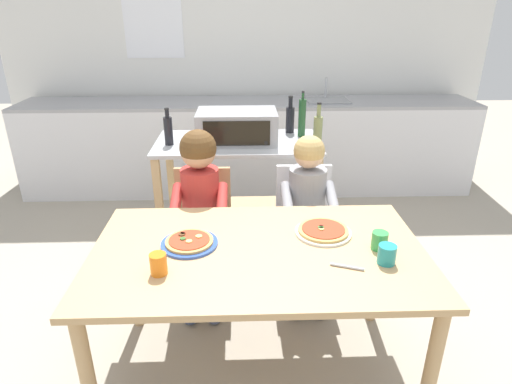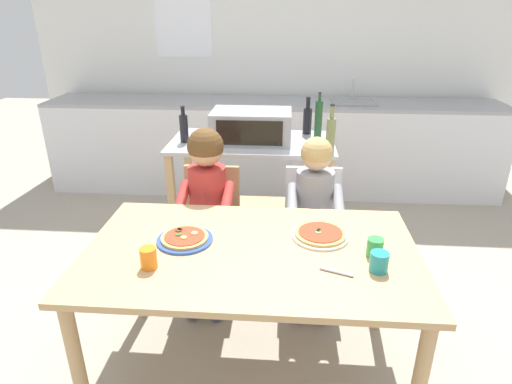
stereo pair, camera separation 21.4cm
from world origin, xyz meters
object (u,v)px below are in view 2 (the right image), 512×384
(kitchen_island_cart, at_px, (252,178))
(dining_table, at_px, (251,266))
(child_in_grey_shirt, at_px, (314,206))
(pizza_plate_white, at_px, (320,235))
(child_in_red_shirt, at_px, (206,196))
(pizza_plate_blue_rimmed, at_px, (185,238))
(bottle_clear_vinegar, at_px, (307,119))
(toaster_oven, at_px, (252,126))
(drinking_cup_green, at_px, (375,247))
(drinking_cup_orange, at_px, (149,258))
(serving_spoon, at_px, (336,272))
(bottle_slim_sauce, at_px, (318,119))
(drinking_cup_teal, at_px, (379,262))
(dining_chair_right, at_px, (312,224))
(dining_chair_left, at_px, (211,222))
(bottle_brown_beer, at_px, (331,134))
(bottle_tall_green_wine, at_px, (184,128))

(kitchen_island_cart, distance_m, dining_table, 1.23)
(child_in_grey_shirt, relative_size, pizza_plate_white, 3.86)
(kitchen_island_cart, relative_size, child_in_red_shirt, 1.05)
(pizza_plate_blue_rimmed, bearing_deg, dining_table, -9.33)
(bottle_clear_vinegar, bearing_deg, toaster_oven, -149.59)
(pizza_plate_blue_rimmed, height_order, drinking_cup_green, drinking_cup_green)
(bottle_clear_vinegar, bearing_deg, drinking_cup_orange, -113.39)
(child_in_red_shirt, bearing_deg, serving_spoon, -48.00)
(bottle_slim_sauce, distance_m, drinking_cup_teal, 1.49)
(toaster_oven, distance_m, bottle_clear_vinegar, 0.45)
(child_in_grey_shirt, bearing_deg, pizza_plate_blue_rimmed, -138.64)
(bottle_clear_vinegar, height_order, dining_chair_right, bottle_clear_vinegar)
(drinking_cup_orange, height_order, serving_spoon, drinking_cup_orange)
(dining_table, bearing_deg, dining_chair_right, 66.48)
(dining_chair_right, relative_size, drinking_cup_orange, 8.94)
(dining_table, distance_m, dining_chair_left, 0.78)
(serving_spoon, bearing_deg, child_in_red_shirt, 132.00)
(drinking_cup_green, bearing_deg, bottle_clear_vinegar, 99.76)
(bottle_brown_beer, height_order, bottle_tall_green_wine, bottle_brown_beer)
(bottle_tall_green_wine, height_order, drinking_cup_orange, bottle_tall_green_wine)
(dining_chair_left, height_order, pizza_plate_white, dining_chair_left)
(bottle_slim_sauce, height_order, serving_spoon, bottle_slim_sauce)
(bottle_clear_vinegar, xyz_separation_m, dining_table, (-0.29, -1.45, -0.33))
(bottle_clear_vinegar, distance_m, drinking_cup_teal, 1.61)
(bottle_clear_vinegar, bearing_deg, pizza_plate_white, -88.86)
(toaster_oven, height_order, serving_spoon, toaster_oven)
(child_in_grey_shirt, relative_size, drinking_cup_orange, 11.41)
(toaster_oven, distance_m, child_in_red_shirt, 0.71)
(dining_chair_left, bearing_deg, dining_table, -66.03)
(dining_chair_left, relative_size, pizza_plate_blue_rimmed, 3.12)
(bottle_tall_green_wine, relative_size, drinking_cup_teal, 2.96)
(bottle_brown_beer, bearing_deg, drinking_cup_green, -83.23)
(dining_table, bearing_deg, drinking_cup_green, -1.38)
(kitchen_island_cart, bearing_deg, dining_table, -85.46)
(bottle_slim_sauce, distance_m, pizza_plate_white, 1.22)
(child_in_grey_shirt, relative_size, pizza_plate_blue_rimmed, 3.99)
(dining_table, xyz_separation_m, serving_spoon, (0.36, -0.16, 0.09))
(drinking_cup_teal, bearing_deg, bottle_tall_green_wine, 130.29)
(kitchen_island_cart, distance_m, bottle_brown_beer, 0.69)
(drinking_cup_teal, bearing_deg, toaster_oven, 115.33)
(bottle_tall_green_wine, distance_m, serving_spoon, 1.63)
(child_in_grey_shirt, xyz_separation_m, drinking_cup_orange, (-0.73, -0.78, 0.11))
(dining_table, height_order, drinking_cup_teal, drinking_cup_teal)
(toaster_oven, xyz_separation_m, child_in_grey_shirt, (0.42, -0.61, -0.30))
(child_in_red_shirt, xyz_separation_m, drinking_cup_green, (0.85, -0.60, 0.05))
(bottle_brown_beer, bearing_deg, kitchen_island_cart, 156.80)
(drinking_cup_teal, bearing_deg, drinking_cup_green, 88.17)
(kitchen_island_cart, relative_size, dining_table, 0.76)
(pizza_plate_blue_rimmed, distance_m, drinking_cup_orange, 0.25)
(pizza_plate_white, distance_m, serving_spoon, 0.30)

